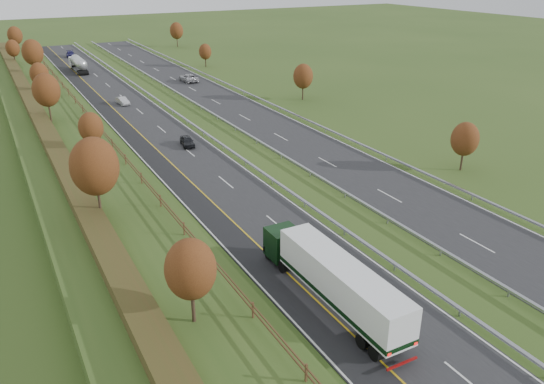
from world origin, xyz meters
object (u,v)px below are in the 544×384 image
at_px(road_tanker, 78,64).
at_px(car_oncoming, 188,78).
at_px(box_lorry, 332,278).
at_px(car_dark_near, 187,141).
at_px(car_silver_mid, 122,101).
at_px(car_small_far, 70,54).

bearing_deg(road_tanker, car_oncoming, -51.24).
relative_size(box_lorry, car_oncoming, 2.78).
relative_size(box_lorry, car_dark_near, 4.17).
bearing_deg(road_tanker, car_dark_near, -87.15).
bearing_deg(car_silver_mid, car_small_far, 81.83).
bearing_deg(car_small_far, car_dark_near, -81.57).
distance_m(box_lorry, car_silver_mid, 67.74).
height_order(road_tanker, car_small_far, road_tanker).
xyz_separation_m(road_tanker, car_small_far, (1.81, 22.64, -1.08)).
height_order(road_tanker, car_oncoming, road_tanker).
distance_m(road_tanker, car_oncoming, 29.33).
relative_size(car_dark_near, car_small_far, 0.76).
bearing_deg(car_oncoming, car_silver_mid, 36.09).
xyz_separation_m(car_dark_near, car_small_far, (-1.36, 86.13, 0.08)).
bearing_deg(car_oncoming, car_dark_near, 68.49).
bearing_deg(box_lorry, car_dark_near, 84.93).
bearing_deg(box_lorry, car_silver_mid, 88.71).
bearing_deg(car_silver_mid, road_tanker, 84.30).
bearing_deg(box_lorry, car_small_far, 89.00).
height_order(box_lorry, car_small_far, box_lorry).
xyz_separation_m(road_tanker, car_dark_near, (3.16, -63.49, -1.16)).
bearing_deg(road_tanker, car_silver_mid, -88.19).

